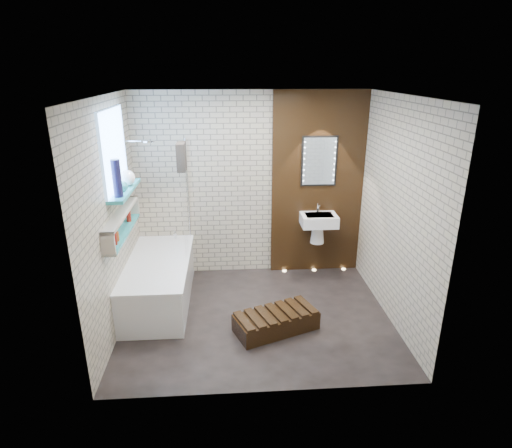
{
  "coord_description": "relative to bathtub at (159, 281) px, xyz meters",
  "views": [
    {
      "loc": [
        -0.33,
        -4.52,
        2.87
      ],
      "look_at": [
        0.0,
        0.15,
        1.15
      ],
      "focal_mm": 30.02,
      "sensor_mm": 36.0,
      "label": 1
    }
  ],
  "objects": [
    {
      "name": "ground",
      "position": [
        1.22,
        -0.45,
        -0.29
      ],
      "size": [
        3.2,
        3.2,
        0.0
      ],
      "primitive_type": "plane",
      "color": "black",
      "rests_on": "ground"
    },
    {
      "name": "room_shell",
      "position": [
        1.22,
        -0.45,
        1.01
      ],
      "size": [
        3.24,
        3.2,
        2.6
      ],
      "color": "#B1A78C",
      "rests_on": "ground"
    },
    {
      "name": "walnut_panel",
      "position": [
        2.17,
        0.82,
        1.01
      ],
      "size": [
        1.3,
        0.06,
        2.6
      ],
      "primitive_type": "cube",
      "color": "black",
      "rests_on": "ground"
    },
    {
      "name": "clerestory_window",
      "position": [
        -0.34,
        -0.1,
        1.61
      ],
      "size": [
        0.18,
        1.0,
        0.94
      ],
      "color": "#7FADE0",
      "rests_on": "room_shell"
    },
    {
      "name": "display_niche",
      "position": [
        -0.31,
        -0.3,
        0.91
      ],
      "size": [
        0.14,
        1.3,
        0.26
      ],
      "color": "teal",
      "rests_on": "room_shell"
    },
    {
      "name": "bathtub",
      "position": [
        0.0,
        0.0,
        0.0
      ],
      "size": [
        0.79,
        1.74,
        0.7
      ],
      "color": "white",
      "rests_on": "ground"
    },
    {
      "name": "bath_screen",
      "position": [
        0.35,
        0.44,
        0.99
      ],
      "size": [
        0.01,
        0.78,
        1.4
      ],
      "primitive_type": "cube",
      "color": "white",
      "rests_on": "bathtub"
    },
    {
      "name": "towel",
      "position": [
        0.35,
        0.22,
        1.56
      ],
      "size": [
        0.1,
        0.26,
        0.34
      ],
      "primitive_type": "cube",
      "color": "black",
      "rests_on": "bath_screen"
    },
    {
      "name": "shower_head",
      "position": [
        -0.08,
        0.5,
        1.71
      ],
      "size": [
        0.18,
        0.18,
        0.02
      ],
      "primitive_type": "cylinder",
      "color": "silver",
      "rests_on": "room_shell"
    },
    {
      "name": "washbasin",
      "position": [
        2.17,
        0.62,
        0.5
      ],
      "size": [
        0.5,
        0.36,
        0.58
      ],
      "color": "white",
      "rests_on": "walnut_panel"
    },
    {
      "name": "led_mirror",
      "position": [
        2.17,
        0.78,
        1.36
      ],
      "size": [
        0.5,
        0.02,
        0.7
      ],
      "color": "black",
      "rests_on": "walnut_panel"
    },
    {
      "name": "walnut_step",
      "position": [
        1.42,
        -0.75,
        -0.19
      ],
      "size": [
        1.03,
        0.73,
        0.21
      ],
      "primitive_type": "cube",
      "rotation": [
        0.0,
        0.0,
        0.37
      ],
      "color": "black",
      "rests_on": "ground"
    },
    {
      "name": "niche_bottles",
      "position": [
        -0.31,
        -0.39,
        0.87
      ],
      "size": [
        0.06,
        0.78,
        0.14
      ],
      "color": "maroon",
      "rests_on": "display_niche"
    },
    {
      "name": "sill_vases",
      "position": [
        -0.28,
        -0.15,
        1.38
      ],
      "size": [
        0.19,
        0.6,
        0.41
      ],
      "color": "#151437",
      "rests_on": "clerestory_window"
    },
    {
      "name": "floor_uplights",
      "position": [
        2.17,
        0.75,
        -0.29
      ],
      "size": [
        0.96,
        0.06,
        0.01
      ],
      "color": "#FFD899",
      "rests_on": "ground"
    }
  ]
}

